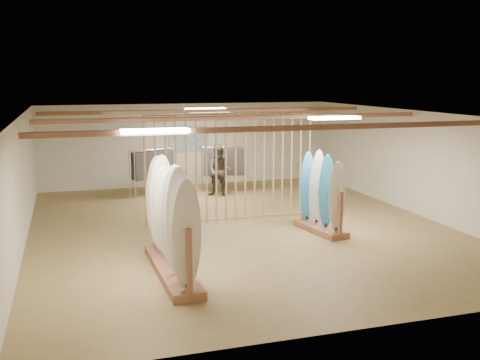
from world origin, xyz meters
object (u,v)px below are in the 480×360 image
object	(u,v)px
clothing_rack_a	(153,165)
shopper_b	(220,168)
rack_left	(171,237)
clothing_rack_b	(224,162)
rack_right	(321,206)
shopper_a	(218,164)

from	to	relation	value
clothing_rack_a	shopper_b	distance (m)	2.09
rack_left	clothing_rack_b	bearing A→B (deg)	66.08
rack_left	rack_right	world-z (taller)	rack_left
rack_right	rack_left	bearing A→B (deg)	-164.26
clothing_rack_b	shopper_b	xyz separation A→B (m)	(-0.31, -0.65, -0.08)
rack_left	shopper_b	bearing A→B (deg)	66.37
shopper_a	shopper_b	world-z (taller)	shopper_a
clothing_rack_a	shopper_a	bearing A→B (deg)	-19.43
shopper_a	shopper_b	size ratio (longest dim) A/B	1.01
clothing_rack_b	clothing_rack_a	bearing A→B (deg)	-165.98
rack_left	rack_right	xyz separation A→B (m)	(3.96, 1.86, -0.08)
clothing_rack_b	shopper_a	bearing A→B (deg)	-154.46
clothing_rack_a	clothing_rack_b	distance (m)	2.30
clothing_rack_b	shopper_b	distance (m)	0.73
shopper_b	shopper_a	bearing A→B (deg)	111.57
clothing_rack_b	shopper_a	xyz separation A→B (m)	(-0.21, -0.04, -0.07)
rack_left	shopper_a	bearing A→B (deg)	67.38
rack_left	shopper_b	distance (m)	7.13
rack_left	clothing_rack_a	distance (m)	7.29
clothing_rack_a	shopper_a	size ratio (longest dim) A/B	0.83
clothing_rack_b	rack_left	bearing A→B (deg)	-98.61
rack_left	shopper_b	xyz separation A→B (m)	(2.72, 6.59, 0.18)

